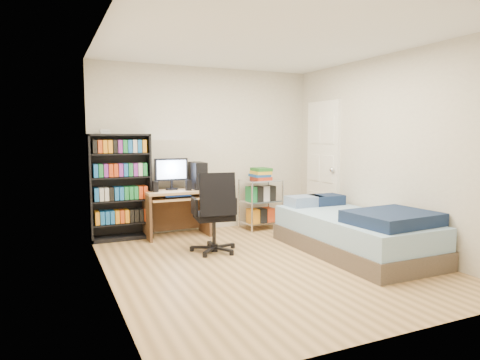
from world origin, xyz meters
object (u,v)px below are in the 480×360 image
computer_desk (182,194)px  bed (355,232)px  media_shelf (120,186)px  office_chair (215,227)px

computer_desk → bed: bearing=-47.7°
computer_desk → bed: (1.67, -1.84, -0.34)m
computer_desk → media_shelf: bearing=173.8°
computer_desk → bed: 2.51m
computer_desk → office_chair: size_ratio=1.11×
computer_desk → office_chair: bearing=-84.7°
bed → media_shelf: bearing=142.6°
media_shelf → office_chair: 1.58m
office_chair → bed: size_ratio=0.47×
media_shelf → office_chair: bearing=-50.8°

